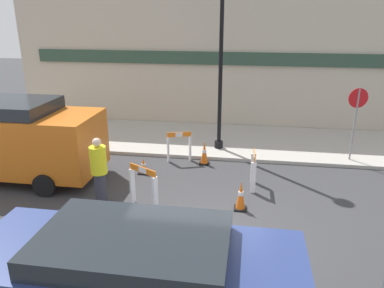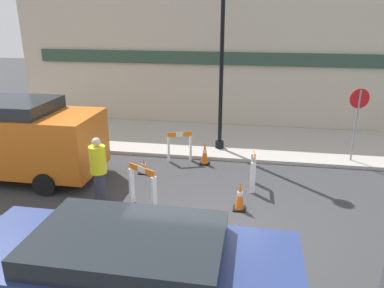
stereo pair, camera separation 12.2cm
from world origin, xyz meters
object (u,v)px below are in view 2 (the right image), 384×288
Objects in this scene: work_van at (4,135)px; stop_sign at (357,113)px; streetlamp_post at (223,28)px; parked_car_1 at (131,284)px; person_worker at (99,169)px.

stop_sign is at bearing 14.91° from work_van.
stop_sign is at bearing -5.96° from streetlamp_post.
streetlamp_post is at bearing 28.10° from work_van.
parked_car_1 is 7.39m from work_van.
parked_car_1 is (-0.40, -8.14, -3.04)m from streetlamp_post.
person_worker is 0.38× the size of parked_car_1.
parked_car_1 is at bearing 47.60° from stop_sign.
streetlamp_post reaches higher than parked_car_1.
streetlamp_post is 7.15m from work_van.
parked_car_1 is at bearing -43.07° from work_van.
stop_sign is 10.34m from work_van.
work_van is at bearing -151.90° from streetlamp_post.
work_van is at bearing 136.93° from parked_car_1.
person_worker is 4.45m from parked_car_1.
person_worker is at bearing 118.64° from parked_car_1.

